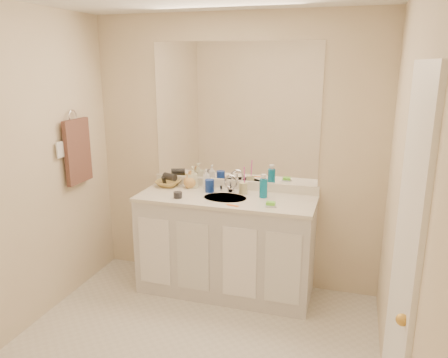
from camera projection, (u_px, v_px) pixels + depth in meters
wall_back at (235, 154)px, 3.88m from camera, size 2.60×0.02×2.40m
wall_front at (29, 302)px, 1.48m from camera, size 2.60×0.02×2.40m
wall_left at (6, 179)px, 3.05m from camera, size 0.02×2.60×2.40m
wall_right at (405, 216)px, 2.31m from camera, size 0.02×2.60×2.40m
vanity_cabinet at (226, 246)px, 3.83m from camera, size 1.50×0.55×0.85m
countertop at (226, 199)px, 3.71m from camera, size 1.52×0.57×0.03m
backsplash at (234, 184)px, 3.94m from camera, size 1.52×0.03×0.08m
sink_basin at (225, 199)px, 3.69m from camera, size 0.37×0.37×0.02m
faucet at (231, 186)px, 3.84m from camera, size 0.02×0.02×0.11m
mirror at (235, 113)px, 3.78m from camera, size 1.48×0.01×1.20m
blue_mug at (210, 186)px, 3.84m from camera, size 0.09×0.09×0.11m
tan_cup at (243, 188)px, 3.79m from camera, size 0.09×0.09×0.10m
toothbrush at (244, 177)px, 3.76m from camera, size 0.01×0.04×0.19m
mouthwash_bottle at (263, 188)px, 3.68m from camera, size 0.07×0.07×0.16m
soap_dish at (271, 206)px, 3.47m from camera, size 0.10×0.09×0.01m
green_soap at (271, 203)px, 3.46m from camera, size 0.07×0.05×0.02m
orange_comb at (233, 205)px, 3.48m from camera, size 0.11×0.05×0.00m
dark_jar at (178, 195)px, 3.68m from camera, size 0.08×0.08×0.05m
soap_bottle_white at (206, 179)px, 3.93m from camera, size 0.08×0.08×0.18m
soap_bottle_cream at (193, 177)px, 3.97m from camera, size 0.12×0.12×0.19m
soap_bottle_yellow at (190, 179)px, 3.96m from camera, size 0.14×0.14×0.16m
wicker_basket at (168, 183)px, 4.03m from camera, size 0.22×0.22×0.05m
hair_dryer at (170, 177)px, 4.00m from camera, size 0.15×0.11×0.07m
towel_ring at (73, 116)px, 3.66m from camera, size 0.01×0.11×0.11m
hand_towel at (78, 151)px, 3.74m from camera, size 0.04×0.32×0.55m
switch_plate at (60, 150)px, 3.54m from camera, size 0.01×0.08×0.13m
door at (403, 275)px, 2.09m from camera, size 0.02×0.82×2.00m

